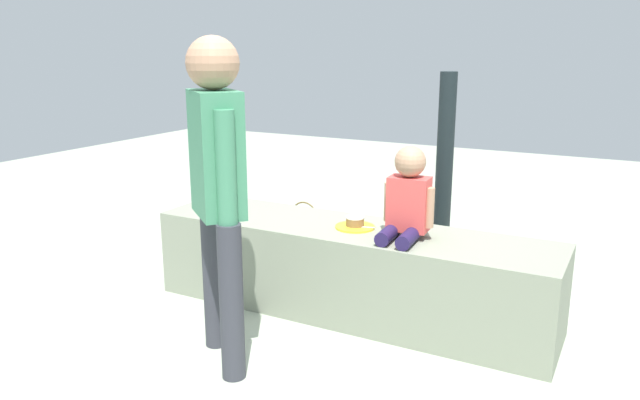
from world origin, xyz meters
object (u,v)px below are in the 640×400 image
object	(u,v)px
party_cup_red	(372,248)
cake_box_white	(397,239)
water_bottle_near_gift	(364,251)
gift_bag	(502,271)
handbag_black_leather	(307,241)
adult_standing	(217,174)
child_seated	(407,198)
handbag_brown_canvas	(304,226)
cake_plate	(355,224)
water_bottle_far_side	(441,241)

from	to	relation	value
party_cup_red	cake_box_white	size ratio (longest dim) A/B	0.39
water_bottle_near_gift	party_cup_red	world-z (taller)	water_bottle_near_gift
gift_bag	handbag_black_leather	distance (m)	1.37
adult_standing	cake_box_white	size ratio (longest dim) A/B	5.60
child_seated	water_bottle_near_gift	xyz separation A→B (m)	(-0.60, 0.82, -0.63)
handbag_black_leather	handbag_brown_canvas	bearing A→B (deg)	121.80
water_bottle_near_gift	party_cup_red	xyz separation A→B (m)	(-0.01, 0.17, -0.03)
water_bottle_near_gift	handbag_brown_canvas	world-z (taller)	handbag_brown_canvas
water_bottle_near_gift	handbag_black_leather	distance (m)	0.42
water_bottle_near_gift	handbag_brown_canvas	xyz separation A→B (m)	(-0.65, 0.29, 0.02)
child_seated	party_cup_red	distance (m)	1.33
adult_standing	handbag_black_leather	world-z (taller)	adult_standing
handbag_brown_canvas	party_cup_red	bearing A→B (deg)	-11.18
adult_standing	handbag_black_leather	size ratio (longest dim) A/B	4.49
cake_plate	party_cup_red	world-z (taller)	cake_plate
adult_standing	water_bottle_near_gift	distance (m)	1.79
gift_bag	water_bottle_far_side	size ratio (longest dim) A/B	1.43
cake_plate	water_bottle_near_gift	xyz separation A→B (m)	(-0.29, 0.78, -0.44)
gift_bag	handbag_black_leather	world-z (taller)	handbag_black_leather
party_cup_red	cake_plate	bearing A→B (deg)	-72.56
child_seated	handbag_brown_canvas	bearing A→B (deg)	138.28
cake_plate	handbag_brown_canvas	world-z (taller)	cake_plate
child_seated	party_cup_red	bearing A→B (deg)	121.74
adult_standing	party_cup_red	bearing A→B (deg)	89.21
water_bottle_near_gift	handbag_black_leather	world-z (taller)	handbag_black_leather
handbag_brown_canvas	cake_plate	bearing A→B (deg)	-48.93
child_seated	cake_plate	distance (m)	0.37
child_seated	cake_plate	bearing A→B (deg)	172.79
cake_box_white	handbag_brown_canvas	distance (m)	0.74
child_seated	water_bottle_far_side	size ratio (longest dim) A/B	2.34
child_seated	water_bottle_near_gift	bearing A→B (deg)	126.15
water_bottle_near_gift	gift_bag	bearing A→B (deg)	-3.90
adult_standing	gift_bag	world-z (taller)	adult_standing
water_bottle_near_gift	handbag_black_leather	bearing A→B (deg)	-167.81
water_bottle_near_gift	water_bottle_far_side	distance (m)	0.61
party_cup_red	handbag_brown_canvas	distance (m)	0.65
cake_plate	handbag_black_leather	world-z (taller)	cake_plate
cake_plate	gift_bag	size ratio (longest dim) A/B	0.76
gift_bag	cake_box_white	bearing A→B (deg)	150.32
cake_plate	water_bottle_near_gift	bearing A→B (deg)	110.15
cake_plate	handbag_black_leather	distance (m)	1.06
adult_standing	handbag_black_leather	bearing A→B (deg)	104.18
water_bottle_near_gift	cake_box_white	xyz separation A→B (m)	(0.08, 0.44, -0.02)
cake_plate	handbag_brown_canvas	size ratio (longest dim) A/B	0.72
cake_plate	handbag_brown_canvas	xyz separation A→B (m)	(-0.93, 1.07, -0.42)
cake_plate	gift_bag	xyz separation A→B (m)	(0.68, 0.71, -0.40)
adult_standing	water_bottle_far_side	xyz separation A→B (m)	(0.45, 2.02, -0.83)
child_seated	cake_plate	size ratio (longest dim) A/B	2.16
cake_box_white	gift_bag	bearing A→B (deg)	-29.68
gift_bag	party_cup_red	distance (m)	1.00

